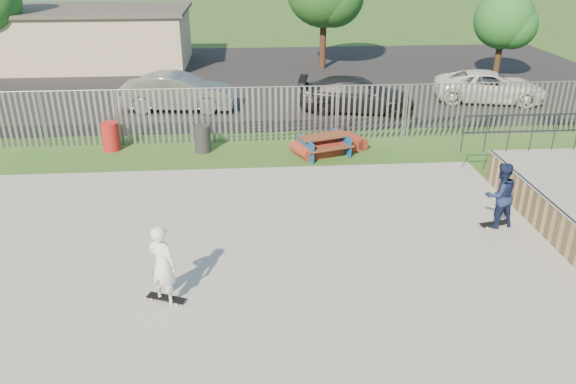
{
  "coord_description": "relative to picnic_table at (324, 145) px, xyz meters",
  "views": [
    {
      "loc": [
        0.35,
        -10.54,
        6.83
      ],
      "look_at": [
        1.31,
        2.0,
        1.1
      ],
      "focal_mm": 35.0,
      "sensor_mm": 36.0,
      "label": 1
    }
  ],
  "objects": [
    {
      "name": "picnic_table",
      "position": [
        0.0,
        0.0,
        0.0
      ],
      "size": [
        2.01,
        1.83,
        0.7
      ],
      "rotation": [
        0.0,
        0.0,
        0.33
      ],
      "color": "brown",
      "rests_on": "ground"
    },
    {
      "name": "car_dark",
      "position": [
        2.08,
        5.14,
        0.37
      ],
      "size": [
        5.17,
        2.81,
        1.42
      ],
      "primitive_type": "imported",
      "rotation": [
        0.0,
        0.0,
        1.4
      ],
      "color": "black",
      "rests_on": "parking_lot"
    },
    {
      "name": "skater_navy",
      "position": [
        3.6,
        -5.76,
        0.64
      ],
      "size": [
        0.94,
        0.8,
        1.7
      ],
      "primitive_type": "imported",
      "rotation": [
        0.0,
        0.0,
        3.34
      ],
      "color": "#162045",
      "rests_on": "concrete_slab"
    },
    {
      "name": "concrete_slab",
      "position": [
        -2.95,
        -7.4,
        -0.28
      ],
      "size": [
        15.0,
        12.0,
        0.15
      ],
      "primitive_type": "cube",
      "color": "#9D9D98",
      "rests_on": "ground"
    },
    {
      "name": "parking_lot",
      "position": [
        -2.95,
        11.6,
        -0.35
      ],
      "size": [
        40.0,
        18.0,
        0.02
      ],
      "primitive_type": "cube",
      "color": "black",
      "rests_on": "ground"
    },
    {
      "name": "trash_bin_grey",
      "position": [
        -4.15,
        0.65,
        0.11
      ],
      "size": [
        0.56,
        0.56,
        0.94
      ],
      "primitive_type": "cylinder",
      "color": "#2A2A2D",
      "rests_on": "ground"
    },
    {
      "name": "building",
      "position": [
        -10.95,
        15.6,
        1.25
      ],
      "size": [
        10.4,
        6.4,
        3.2
      ],
      "color": "beige",
      "rests_on": "ground"
    },
    {
      "name": "tree_right",
      "position": [
        10.41,
        10.29,
        2.71
      ],
      "size": [
        2.96,
        2.96,
        4.56
      ],
      "color": "#3F2B19",
      "rests_on": "ground"
    },
    {
      "name": "ground",
      "position": [
        -2.95,
        -7.4,
        -0.36
      ],
      "size": [
        120.0,
        120.0,
        0.0
      ],
      "primitive_type": "plane",
      "color": "#2D6221",
      "rests_on": "ground"
    },
    {
      "name": "trash_bin_red",
      "position": [
        -7.35,
        1.06,
        0.14
      ],
      "size": [
        0.59,
        0.59,
        0.99
      ],
      "primitive_type": "cylinder",
      "color": "#AC1C1A",
      "rests_on": "ground"
    },
    {
      "name": "fence",
      "position": [
        -1.95,
        -2.81,
        0.64
      ],
      "size": [
        26.04,
        16.02,
        2.0
      ],
      "color": "gray",
      "rests_on": "ground"
    },
    {
      "name": "skater_white",
      "position": [
        -4.34,
        -8.4,
        0.64
      ],
      "size": [
        0.74,
        0.67,
        1.7
      ],
      "primitive_type": "imported",
      "rotation": [
        0.0,
        0.0,
        2.58
      ],
      "color": "white",
      "rests_on": "concrete_slab"
    },
    {
      "name": "funbox",
      "position": [
        0.24,
        0.34,
        -0.14
      ],
      "size": [
        2.41,
        1.86,
        0.43
      ],
      "rotation": [
        0.0,
        0.0,
        0.42
      ],
      "color": "maroon",
      "rests_on": "ground"
    },
    {
      "name": "skateboard_a",
      "position": [
        3.6,
        -5.76,
        -0.17
      ],
      "size": [
        0.82,
        0.36,
        0.08
      ],
      "rotation": [
        0.0,
        0.0,
        0.2
      ],
      "color": "black",
      "rests_on": "concrete_slab"
    },
    {
      "name": "skateboard_b",
      "position": [
        -4.34,
        -8.4,
        -0.17
      ],
      "size": [
        0.82,
        0.49,
        0.08
      ],
      "rotation": [
        0.0,
        0.0,
        -0.39
      ],
      "color": "black",
      "rests_on": "concrete_slab"
    },
    {
      "name": "car_white",
      "position": [
        8.36,
        6.19,
        0.34
      ],
      "size": [
        5.25,
        3.26,
        1.35
      ],
      "primitive_type": "imported",
      "rotation": [
        0.0,
        0.0,
        1.35
      ],
      "color": "white",
      "rests_on": "parking_lot"
    },
    {
      "name": "car_silver",
      "position": [
        -5.47,
        5.88,
        0.44
      ],
      "size": [
        4.87,
        2.08,
        1.56
      ],
      "primitive_type": "imported",
      "rotation": [
        0.0,
        0.0,
        1.48
      ],
      "color": "#ACABB0",
      "rests_on": "parking_lot"
    }
  ]
}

